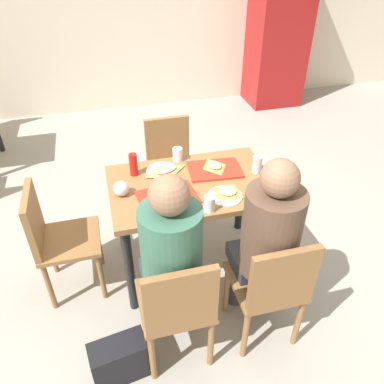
{
  "coord_description": "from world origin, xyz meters",
  "views": [
    {
      "loc": [
        -0.53,
        -2.02,
        2.18
      ],
      "look_at": [
        0.0,
        0.0,
        0.68
      ],
      "focal_mm": 35.44,
      "sensor_mm": 36.0,
      "label": 1
    }
  ],
  "objects_px": {
    "person_in_brown_jacket": "(267,237)",
    "paper_plate_near_edge": "(225,196)",
    "chair_left_end": "(54,235)",
    "handbag": "(120,360)",
    "tray_red_near": "(168,197)",
    "plastic_cup_b": "(209,204)",
    "tray_red_far": "(215,170)",
    "chair_near_right": "(272,285)",
    "plastic_cup_a": "(178,154)",
    "chair_near_left": "(178,305)",
    "pizza_slice_a": "(169,198)",
    "condiment_bottle": "(134,165)",
    "soda_can": "(257,164)",
    "chair_far_side": "(170,160)",
    "foil_bundle": "(121,189)",
    "main_table": "(192,196)",
    "pizza_slice_b": "(214,166)",
    "drink_fridge": "(278,33)",
    "pizza_slice_c": "(166,170)",
    "paper_plate_center": "(162,170)",
    "pizza_slice_d": "(227,192)"
  },
  "relations": [
    {
      "from": "tray_red_far",
      "to": "pizza_slice_a",
      "type": "bearing_deg",
      "value": -145.06
    },
    {
      "from": "pizza_slice_a",
      "to": "pizza_slice_b",
      "type": "distance_m",
      "value": 0.48
    },
    {
      "from": "chair_left_end",
      "to": "condiment_bottle",
      "type": "distance_m",
      "value": 0.7
    },
    {
      "from": "pizza_slice_d",
      "to": "plastic_cup_a",
      "type": "bearing_deg",
      "value": 114.03
    },
    {
      "from": "pizza_slice_b",
      "to": "pizza_slice_d",
      "type": "relative_size",
      "value": 0.81
    },
    {
      "from": "person_in_brown_jacket",
      "to": "plastic_cup_b",
      "type": "bearing_deg",
      "value": 129.71
    },
    {
      "from": "main_table",
      "to": "soda_can",
      "type": "xyz_separation_m",
      "value": [
        0.47,
        0.02,
        0.17
      ]
    },
    {
      "from": "pizza_slice_b",
      "to": "plastic_cup_a",
      "type": "xyz_separation_m",
      "value": [
        -0.22,
        0.18,
        0.03
      ]
    },
    {
      "from": "tray_red_near",
      "to": "plastic_cup_b",
      "type": "relative_size",
      "value": 3.6
    },
    {
      "from": "plastic_cup_a",
      "to": "soda_can",
      "type": "height_order",
      "value": "soda_can"
    },
    {
      "from": "chair_far_side",
      "to": "foil_bundle",
      "type": "relative_size",
      "value": 8.46
    },
    {
      "from": "chair_near_right",
      "to": "paper_plate_near_edge",
      "type": "xyz_separation_m",
      "value": [
        -0.11,
        0.55,
        0.26
      ]
    },
    {
      "from": "chair_far_side",
      "to": "plastic_cup_a",
      "type": "xyz_separation_m",
      "value": [
        -0.03,
        -0.44,
        0.31
      ]
    },
    {
      "from": "chair_near_left",
      "to": "chair_near_right",
      "type": "height_order",
      "value": "same"
    },
    {
      "from": "pizza_slice_c",
      "to": "drink_fridge",
      "type": "bearing_deg",
      "value": 52.19
    },
    {
      "from": "chair_left_end",
      "to": "handbag",
      "type": "xyz_separation_m",
      "value": [
        0.31,
        -0.76,
        -0.35
      ]
    },
    {
      "from": "chair_left_end",
      "to": "pizza_slice_c",
      "type": "relative_size",
      "value": 3.28
    },
    {
      "from": "paper_plate_near_edge",
      "to": "tray_red_near",
      "type": "bearing_deg",
      "value": 168.56
    },
    {
      "from": "condiment_bottle",
      "to": "chair_left_end",
      "type": "bearing_deg",
      "value": -160.95
    },
    {
      "from": "pizza_slice_b",
      "to": "plastic_cup_a",
      "type": "bearing_deg",
      "value": 141.93
    },
    {
      "from": "main_table",
      "to": "person_in_brown_jacket",
      "type": "height_order",
      "value": "person_in_brown_jacket"
    },
    {
      "from": "condiment_bottle",
      "to": "foil_bundle",
      "type": "distance_m",
      "value": 0.25
    },
    {
      "from": "tray_red_near",
      "to": "drink_fridge",
      "type": "relative_size",
      "value": 0.19
    },
    {
      "from": "person_in_brown_jacket",
      "to": "paper_plate_near_edge",
      "type": "distance_m",
      "value": 0.42
    },
    {
      "from": "tray_red_far",
      "to": "chair_near_right",
      "type": "bearing_deg",
      "value": -84.48
    },
    {
      "from": "tray_red_near",
      "to": "pizza_slice_c",
      "type": "xyz_separation_m",
      "value": [
        0.05,
        0.3,
        0.01
      ]
    },
    {
      "from": "tray_red_far",
      "to": "chair_left_end",
      "type": "bearing_deg",
      "value": -174.49
    },
    {
      "from": "chair_left_end",
      "to": "pizza_slice_a",
      "type": "height_order",
      "value": "chair_left_end"
    },
    {
      "from": "person_in_brown_jacket",
      "to": "tray_red_far",
      "type": "distance_m",
      "value": 0.72
    },
    {
      "from": "pizza_slice_c",
      "to": "tray_red_near",
      "type": "bearing_deg",
      "value": -99.07
    },
    {
      "from": "handbag",
      "to": "tray_red_near",
      "type": "bearing_deg",
      "value": 55.75
    },
    {
      "from": "chair_near_left",
      "to": "chair_left_end",
      "type": "bearing_deg",
      "value": 131.46
    },
    {
      "from": "main_table",
      "to": "condiment_bottle",
      "type": "xyz_separation_m",
      "value": [
        -0.36,
        0.2,
        0.19
      ]
    },
    {
      "from": "pizza_slice_c",
      "to": "foil_bundle",
      "type": "height_order",
      "value": "foil_bundle"
    },
    {
      "from": "main_table",
      "to": "pizza_slice_a",
      "type": "height_order",
      "value": "pizza_slice_a"
    },
    {
      "from": "person_in_brown_jacket",
      "to": "pizza_slice_d",
      "type": "height_order",
      "value": "person_in_brown_jacket"
    },
    {
      "from": "soda_can",
      "to": "tray_red_far",
      "type": "bearing_deg",
      "value": 161.79
    },
    {
      "from": "handbag",
      "to": "chair_near_right",
      "type": "bearing_deg",
      "value": 1.02
    },
    {
      "from": "paper_plate_near_edge",
      "to": "condiment_bottle",
      "type": "bearing_deg",
      "value": 142.7
    },
    {
      "from": "chair_near_left",
      "to": "tray_red_near",
      "type": "bearing_deg",
      "value": 82.41
    },
    {
      "from": "soda_can",
      "to": "drink_fridge",
      "type": "bearing_deg",
      "value": 62.66
    },
    {
      "from": "chair_near_right",
      "to": "condiment_bottle",
      "type": "distance_m",
      "value": 1.19
    },
    {
      "from": "tray_red_near",
      "to": "pizza_slice_a",
      "type": "bearing_deg",
      "value": -76.67
    },
    {
      "from": "pizza_slice_d",
      "to": "handbag",
      "type": "bearing_deg",
      "value": -144.25
    },
    {
      "from": "paper_plate_center",
      "to": "pizza_slice_d",
      "type": "bearing_deg",
      "value": -46.73
    },
    {
      "from": "pizza_slice_c",
      "to": "pizza_slice_d",
      "type": "distance_m",
      "value": 0.48
    },
    {
      "from": "pizza_slice_a",
      "to": "pizza_slice_c",
      "type": "xyz_separation_m",
      "value": [
        0.04,
        0.33,
        -0.01
      ]
    },
    {
      "from": "main_table",
      "to": "pizza_slice_b",
      "type": "height_order",
      "value": "pizza_slice_b"
    },
    {
      "from": "main_table",
      "to": "plastic_cup_b",
      "type": "xyz_separation_m",
      "value": [
        0.03,
        -0.31,
        0.16
      ]
    },
    {
      "from": "chair_near_right",
      "to": "plastic_cup_a",
      "type": "distance_m",
      "value": 1.14
    }
  ]
}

